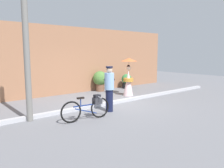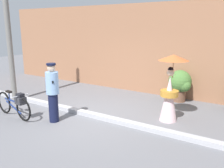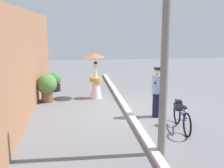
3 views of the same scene
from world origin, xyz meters
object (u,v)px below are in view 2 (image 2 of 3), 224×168
(potted_plant_by_door, at_px, (180,84))
(utility_pole, at_px, (8,31))
(bicycle_near_officer, at_px, (15,104))
(person_officer, at_px, (53,91))
(person_with_parasol, at_px, (170,88))

(potted_plant_by_door, relative_size, utility_pole, 0.23)
(bicycle_near_officer, bearing_deg, person_officer, 18.52)
(person_officer, bearing_deg, potted_plant_by_door, 57.27)
(bicycle_near_officer, bearing_deg, potted_plant_by_door, 49.20)
(potted_plant_by_door, distance_m, utility_pole, 6.05)
(person_with_parasol, bearing_deg, utility_pole, -168.19)
(potted_plant_by_door, xyz_separation_m, utility_pole, (-4.96, -2.99, 1.76))
(utility_pole, bearing_deg, potted_plant_by_door, 31.08)
(person_officer, relative_size, person_with_parasol, 0.88)
(person_with_parasol, height_order, potted_plant_by_door, person_with_parasol)
(person_with_parasol, distance_m, utility_pole, 5.55)
(person_officer, height_order, potted_plant_by_door, person_officer)
(bicycle_near_officer, bearing_deg, person_with_parasol, 29.60)
(bicycle_near_officer, relative_size, potted_plant_by_door, 1.51)
(bicycle_near_officer, relative_size, person_officer, 1.03)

